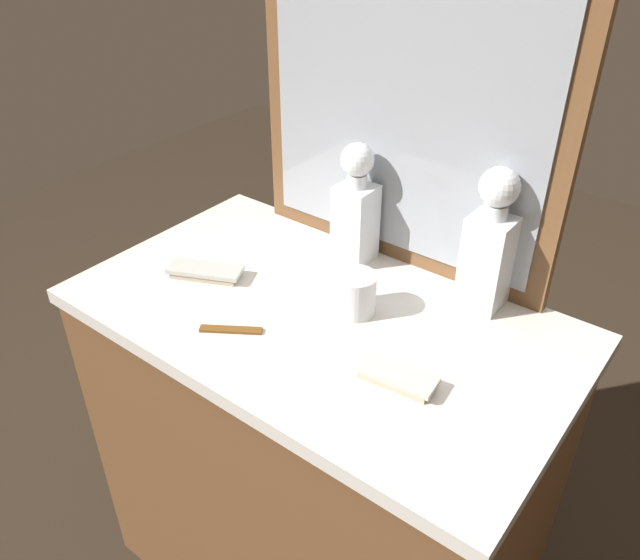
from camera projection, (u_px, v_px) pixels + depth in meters
dresser at (320, 461)px, 1.60m from camera, size 1.06×0.61×0.93m
dresser_mirror at (403, 118)px, 1.34m from camera, size 0.74×0.03×0.68m
crystal_decanter_right at (356, 215)px, 1.46m from camera, size 0.08×0.08×0.29m
crystal_decanter_rear at (488, 253)px, 1.30m from camera, size 0.09×0.09×0.31m
crystal_tumbler_far_right at (355, 295)px, 1.32m from camera, size 0.09×0.09×0.09m
silver_brush_far_right at (205, 272)px, 1.45m from camera, size 0.18×0.13×0.02m
silver_brush_right at (396, 377)px, 1.15m from camera, size 0.15×0.07×0.02m
tortoiseshell_comb at (231, 330)px, 1.28m from camera, size 0.12×0.09×0.01m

